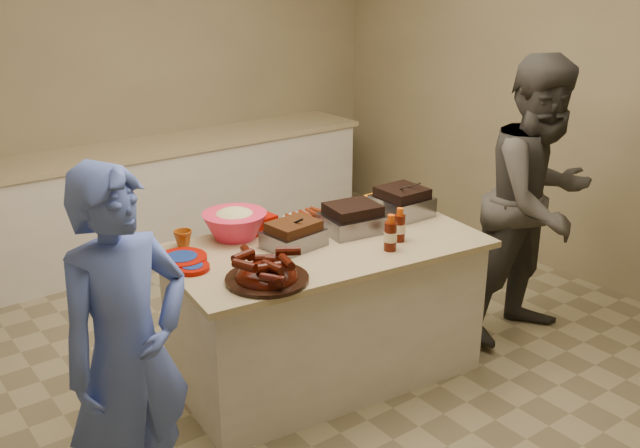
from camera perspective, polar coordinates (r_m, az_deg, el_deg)
room at (r=4.36m, az=0.43°, el=-10.90°), size 4.50×5.00×2.70m
back_counter at (r=5.92m, az=-12.56°, el=2.05°), size 3.60×0.64×0.90m
island at (r=4.24m, az=0.41°, el=-11.82°), size 1.81×1.10×0.81m
rib_platter at (r=3.44m, az=-4.25°, el=-4.58°), size 0.43×0.43×0.16m
pulled_pork_tray at (r=3.84m, az=-2.10°, el=-1.82°), size 0.33×0.26×0.09m
brisket_tray at (r=4.06m, az=2.61°, el=-0.54°), size 0.37×0.32×0.10m
roasting_pan at (r=4.33m, az=6.52°, el=0.71°), size 0.30×0.30×0.12m
coleslaw_bowl at (r=3.99m, az=-6.79°, el=-1.07°), size 0.40×0.40×0.25m
sausage_plate at (r=4.20m, az=-1.13°, el=0.18°), size 0.32×0.32×0.05m
mac_cheese_dish at (r=4.47m, az=5.65°, el=1.35°), size 0.33×0.25×0.09m
bbq_bottle_a at (r=3.81m, az=5.61°, el=-2.09°), size 0.07×0.07×0.20m
bbq_bottle_b at (r=3.94m, az=6.33°, el=-1.36°), size 0.07×0.07×0.19m
mustard_bottle at (r=3.86m, az=-2.60°, el=-1.71°), size 0.05×0.05×0.13m
sauce_bowl at (r=4.05m, az=-2.99°, el=-0.60°), size 0.13×0.05×0.12m
plate_stack_large at (r=3.71m, az=-11.00°, el=-3.01°), size 0.29×0.29×0.03m
plate_stack_small at (r=3.61m, az=-10.17°, el=-3.65°), size 0.19×0.19×0.02m
plastic_cup at (r=3.90m, az=-10.85°, el=-1.80°), size 0.11×0.10×0.10m
basket_stack at (r=4.07m, az=-4.90°, el=-0.57°), size 0.19×0.16×0.09m
guest_gray at (r=4.86m, az=15.99°, el=-8.21°), size 0.93×1.80×0.67m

